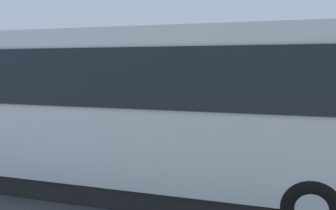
{
  "coord_description": "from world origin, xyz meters",
  "views": [
    {
      "loc": [
        -1.44,
        10.06,
        2.63
      ],
      "look_at": [
        1.82,
        -0.6,
        1.1
      ],
      "focal_mm": 31.4,
      "sensor_mm": 36.0,
      "label": 1
    }
  ],
  "objects_px": {
    "spectator_right": "(113,116)",
    "spectator_left": "(169,118)",
    "tour_bus": "(105,110)",
    "spectator_centre": "(148,117)",
    "parked_motorcycle_silver": "(166,141)",
    "traffic_cone": "(213,114)",
    "stunt_motorcycle": "(173,98)",
    "spectator_far_left": "(210,117)"
  },
  "relations": [
    {
      "from": "spectator_centre",
      "to": "spectator_left",
      "type": "bearing_deg",
      "value": 163.9
    },
    {
      "from": "tour_bus",
      "to": "parked_motorcycle_silver",
      "type": "relative_size",
      "value": 5.55
    },
    {
      "from": "parked_motorcycle_silver",
      "to": "traffic_cone",
      "type": "distance_m",
      "value": 5.93
    },
    {
      "from": "spectator_centre",
      "to": "spectator_right",
      "type": "height_order",
      "value": "spectator_right"
    },
    {
      "from": "stunt_motorcycle",
      "to": "tour_bus",
      "type": "bearing_deg",
      "value": 95.05
    },
    {
      "from": "stunt_motorcycle",
      "to": "spectator_right",
      "type": "bearing_deg",
      "value": 83.33
    },
    {
      "from": "spectator_left",
      "to": "stunt_motorcycle",
      "type": "bearing_deg",
      "value": -75.14
    },
    {
      "from": "tour_bus",
      "to": "parked_motorcycle_silver",
      "type": "xyz_separation_m",
      "value": [
        -0.73,
        -2.12,
        -1.16
      ]
    },
    {
      "from": "spectator_far_left",
      "to": "tour_bus",
      "type": "bearing_deg",
      "value": 59.22
    },
    {
      "from": "tour_bus",
      "to": "stunt_motorcycle",
      "type": "xyz_separation_m",
      "value": [
        0.68,
        -7.73,
        -0.6
      ]
    },
    {
      "from": "spectator_right",
      "to": "stunt_motorcycle",
      "type": "xyz_separation_m",
      "value": [
        -0.58,
        -4.99,
        0.06
      ]
    },
    {
      "from": "stunt_motorcycle",
      "to": "traffic_cone",
      "type": "relative_size",
      "value": 2.98
    },
    {
      "from": "spectator_right",
      "to": "parked_motorcycle_silver",
      "type": "bearing_deg",
      "value": 162.7
    },
    {
      "from": "spectator_far_left",
      "to": "spectator_right",
      "type": "height_order",
      "value": "spectator_far_left"
    },
    {
      "from": "spectator_far_left",
      "to": "spectator_right",
      "type": "distance_m",
      "value": 3.1
    },
    {
      "from": "traffic_cone",
      "to": "tour_bus",
      "type": "bearing_deg",
      "value": 81.56
    },
    {
      "from": "spectator_centre",
      "to": "traffic_cone",
      "type": "distance_m",
      "value": 5.18
    },
    {
      "from": "spectator_far_left",
      "to": "traffic_cone",
      "type": "distance_m",
      "value": 5.06
    },
    {
      "from": "tour_bus",
      "to": "stunt_motorcycle",
      "type": "relative_size",
      "value": 6.07
    },
    {
      "from": "spectator_right",
      "to": "parked_motorcycle_silver",
      "type": "distance_m",
      "value": 2.15
    },
    {
      "from": "spectator_centre",
      "to": "traffic_cone",
      "type": "relative_size",
      "value": 2.63
    },
    {
      "from": "spectator_centre",
      "to": "traffic_cone",
      "type": "bearing_deg",
      "value": -105.17
    },
    {
      "from": "tour_bus",
      "to": "stunt_motorcycle",
      "type": "distance_m",
      "value": 7.78
    },
    {
      "from": "spectator_left",
      "to": "parked_motorcycle_silver",
      "type": "relative_size",
      "value": 0.82
    },
    {
      "from": "spectator_left",
      "to": "spectator_centre",
      "type": "distance_m",
      "value": 0.8
    },
    {
      "from": "spectator_left",
      "to": "spectator_centre",
      "type": "bearing_deg",
      "value": -16.1
    },
    {
      "from": "spectator_left",
      "to": "traffic_cone",
      "type": "distance_m",
      "value": 5.26
    },
    {
      "from": "spectator_far_left",
      "to": "stunt_motorcycle",
      "type": "xyz_separation_m",
      "value": [
        2.5,
        -4.67,
        -0.03
      ]
    },
    {
      "from": "tour_bus",
      "to": "spectator_centre",
      "type": "distance_m",
      "value": 3.14
    },
    {
      "from": "spectator_left",
      "to": "spectator_centre",
      "type": "height_order",
      "value": "spectator_left"
    },
    {
      "from": "tour_bus",
      "to": "parked_motorcycle_silver",
      "type": "distance_m",
      "value": 2.52
    },
    {
      "from": "spectator_right",
      "to": "spectator_left",
      "type": "bearing_deg",
      "value": -176.9
    },
    {
      "from": "parked_motorcycle_silver",
      "to": "traffic_cone",
      "type": "height_order",
      "value": "parked_motorcycle_silver"
    },
    {
      "from": "tour_bus",
      "to": "traffic_cone",
      "type": "bearing_deg",
      "value": -98.44
    },
    {
      "from": "tour_bus",
      "to": "spectator_right",
      "type": "bearing_deg",
      "value": -65.17
    },
    {
      "from": "tour_bus",
      "to": "spectator_far_left",
      "type": "relative_size",
      "value": 6.33
    },
    {
      "from": "tour_bus",
      "to": "spectator_centre",
      "type": "bearing_deg",
      "value": -87.11
    },
    {
      "from": "spectator_centre",
      "to": "stunt_motorcycle",
      "type": "distance_m",
      "value": 4.7
    },
    {
      "from": "parked_motorcycle_silver",
      "to": "spectator_left",
      "type": "bearing_deg",
      "value": -80.94
    },
    {
      "from": "spectator_far_left",
      "to": "parked_motorcycle_silver",
      "type": "bearing_deg",
      "value": 40.73
    },
    {
      "from": "stunt_motorcycle",
      "to": "spectator_far_left",
      "type": "bearing_deg",
      "value": 118.18
    },
    {
      "from": "parked_motorcycle_silver",
      "to": "traffic_cone",
      "type": "xyz_separation_m",
      "value": [
        -0.46,
        -5.91,
        -0.18
      ]
    }
  ]
}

